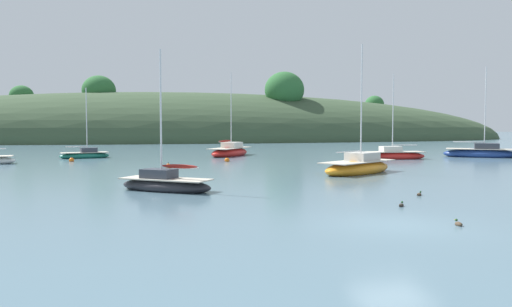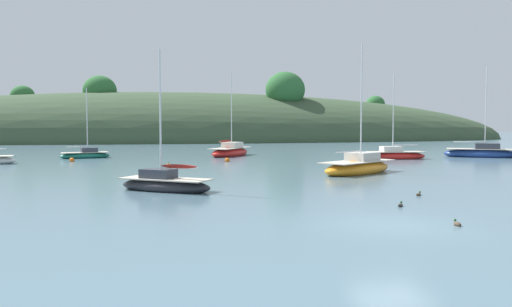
{
  "view_description": "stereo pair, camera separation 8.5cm",
  "coord_description": "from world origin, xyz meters",
  "views": [
    {
      "loc": [
        -7.92,
        -14.72,
        3.22
      ],
      "look_at": [
        0.0,
        20.0,
        1.2
      ],
      "focal_mm": 35.03,
      "sensor_mm": 36.0,
      "label": 1
    },
    {
      "loc": [
        -7.84,
        -14.74,
        3.22
      ],
      "look_at": [
        0.0,
        20.0,
        1.2
      ],
      "focal_mm": 35.03,
      "sensor_mm": 36.0,
      "label": 2
    }
  ],
  "objects": [
    {
      "name": "sailboat_yellow_far",
      "position": [
        1.07,
        37.03,
        0.43
      ],
      "size": [
        6.06,
        7.23,
        9.0
      ],
      "color": "red",
      "rests_on": "ground"
    },
    {
      "name": "duck_lead",
      "position": [
        2.07,
        3.14,
        0.05
      ],
      "size": [
        0.36,
        0.37,
        0.24
      ],
      "color": "#2D2823",
      "rests_on": "ground"
    },
    {
      "name": "mooring_buoy_inner",
      "position": [
        -14.08,
        32.01,
        0.12
      ],
      "size": [
        0.44,
        0.44,
        0.54
      ],
      "color": "orange",
      "rests_on": "ground"
    },
    {
      "name": "mooring_buoy_outer",
      "position": [
        -6.03,
        23.18,
        0.12
      ],
      "size": [
        0.44,
        0.44,
        0.54
      ],
      "color": "orange",
      "rests_on": "ground"
    },
    {
      "name": "far_shoreline_hill",
      "position": [
        0.05,
        89.55,
        0.07
      ],
      "size": [
        150.0,
        36.0,
        23.98
      ],
      "color": "#384C33",
      "rests_on": "ground"
    },
    {
      "name": "duck_lone_left",
      "position": [
        4.42,
        5.75,
        0.05
      ],
      "size": [
        0.39,
        0.35,
        0.24
      ],
      "color": "#473828",
      "rests_on": "ground"
    },
    {
      "name": "duck_trailing",
      "position": [
        1.94,
        -0.71,
        0.05
      ],
      "size": [
        0.21,
        0.43,
        0.24
      ],
      "color": "#473828",
      "rests_on": "ground"
    },
    {
      "name": "sailboat_black_sloop",
      "position": [
        -6.85,
        10.1,
        0.33
      ],
      "size": [
        5.02,
        4.31,
        7.11
      ],
      "color": "#232328",
      "rests_on": "ground"
    },
    {
      "name": "sailboat_blue_center",
      "position": [
        -13.42,
        36.66,
        0.32
      ],
      "size": [
        5.0,
        2.89,
        7.04
      ],
      "color": "#196B56",
      "rests_on": "ground"
    },
    {
      "name": "mooring_buoy_channel",
      "position": [
        -0.62,
        28.85,
        0.12
      ],
      "size": [
        0.44,
        0.44,
        0.54
      ],
      "color": "orange",
      "rests_on": "ground"
    },
    {
      "name": "sailboat_orange_cutter",
      "position": [
        15.62,
        28.73,
        0.37
      ],
      "size": [
        6.04,
        2.54,
        8.3
      ],
      "color": "red",
      "rests_on": "ground"
    },
    {
      "name": "ground_plane",
      "position": [
        0.0,
        0.0,
        0.0
      ],
      "size": [
        400.0,
        400.0,
        0.0
      ],
      "primitive_type": "plane",
      "color": "slate"
    },
    {
      "name": "sailboat_grey_yawl",
      "position": [
        6.23,
        16.34,
        0.41
      ],
      "size": [
        6.98,
        5.72,
        8.86
      ],
      "color": "orange",
      "rests_on": "ground"
    },
    {
      "name": "sailboat_teal_outer",
      "position": [
        25.45,
        29.28,
        0.42
      ],
      "size": [
        7.19,
        5.91,
        9.34
      ],
      "color": "navy",
      "rests_on": "ground"
    }
  ]
}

